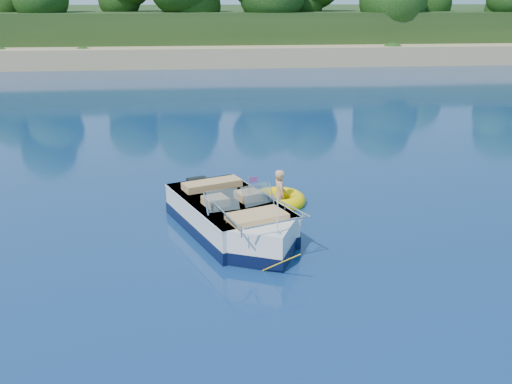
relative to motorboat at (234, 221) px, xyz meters
The scene contains 5 objects.
ground 2.39m from the motorboat, 125.61° to the right, with size 160.00×160.00×0.00m, color #0B294E.
shoreline 61.87m from the motorboat, 91.27° to the left, with size 170.00×59.00×6.00m.
motorboat is the anchor object (origin of this frame).
tow_tube 2.36m from the motorboat, 56.51° to the left, with size 1.92×1.92×0.39m.
boy 2.40m from the motorboat, 55.96° to the left, with size 0.52×0.34×1.44m, color tan.
Camera 1 is at (0.56, -10.21, 5.20)m, focal length 40.00 mm.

